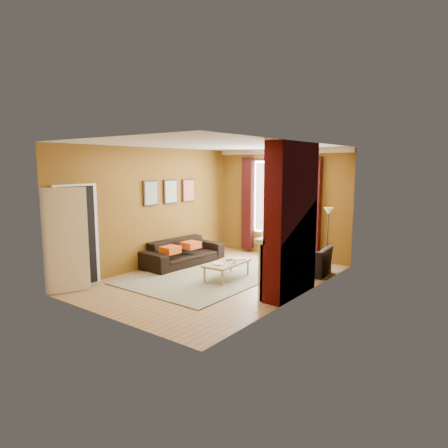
{
  "coord_description": "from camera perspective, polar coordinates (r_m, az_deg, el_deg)",
  "views": [
    {
      "loc": [
        5.06,
        -6.46,
        2.39
      ],
      "look_at": [
        0.0,
        0.25,
        1.15
      ],
      "focal_mm": 32.0,
      "sensor_mm": 36.0,
      "label": 1
    }
  ],
  "objects": [
    {
      "name": "room_walls",
      "position": [
        8.12,
        3.7,
        1.27
      ],
      "size": [
        3.82,
        5.54,
        2.83
      ],
      "color": "brown",
      "rests_on": "ground"
    },
    {
      "name": "mug",
      "position": [
        8.31,
        1.48,
        -5.38
      ],
      "size": [
        0.11,
        0.11,
        0.08
      ],
      "primitive_type": "imported",
      "rotation": [
        0.0,
        0.0,
        -0.32
      ],
      "color": "#999999",
      "rests_on": "coffee_table"
    },
    {
      "name": "ground",
      "position": [
        8.54,
        -1.02,
        -7.85
      ],
      "size": [
        5.5,
        5.5,
        0.0
      ],
      "primitive_type": "plane",
      "color": "olive",
      "rests_on": "ground"
    },
    {
      "name": "book_b",
      "position": [
        8.77,
        1.85,
        -4.85
      ],
      "size": [
        0.29,
        0.33,
        0.02
      ],
      "primitive_type": "imported",
      "rotation": [
        0.0,
        0.0,
        -0.38
      ],
      "color": "#999999",
      "rests_on": "coffee_table"
    },
    {
      "name": "tv_remote",
      "position": [
        8.58,
        0.83,
        -5.14
      ],
      "size": [
        0.1,
        0.18,
        0.02
      ],
      "rotation": [
        0.0,
        0.0,
        -0.33
      ],
      "color": "#232326",
      "rests_on": "coffee_table"
    },
    {
      "name": "armchair",
      "position": [
        9.03,
        11.69,
        -5.11
      ],
      "size": [
        1.04,
        0.94,
        0.62
      ],
      "primitive_type": "imported",
      "rotation": [
        0.0,
        0.0,
        3.26
      ],
      "color": "black",
      "rests_on": "ground"
    },
    {
      "name": "coffee_table",
      "position": [
        8.45,
        0.43,
        -5.72
      ],
      "size": [
        0.62,
        1.14,
        0.37
      ],
      "rotation": [
        0.0,
        0.0,
        0.06
      ],
      "color": "tan",
      "rests_on": "ground"
    },
    {
      "name": "floor_lamp",
      "position": [
        9.36,
        14.65,
        0.44
      ],
      "size": [
        0.28,
        0.28,
        1.44
      ],
      "rotation": [
        0.0,
        0.0,
        -0.39
      ],
      "color": "black",
      "rests_on": "ground"
    },
    {
      "name": "wicker_stool",
      "position": [
        10.17,
        9.83,
        -3.85
      ],
      "size": [
        0.42,
        0.42,
        0.51
      ],
      "rotation": [
        0.0,
        0.0,
        -0.02
      ],
      "color": "#9F7445",
      "rests_on": "ground"
    },
    {
      "name": "book_a",
      "position": [
        8.25,
        -1.62,
        -5.68
      ],
      "size": [
        0.31,
        0.31,
        0.02
      ],
      "primitive_type": "imported",
      "rotation": [
        0.0,
        0.0,
        0.69
      ],
      "color": "#999999",
      "rests_on": "coffee_table"
    },
    {
      "name": "striped_rug",
      "position": [
        8.8,
        -2.44,
        -7.31
      ],
      "size": [
        2.53,
        3.49,
        0.02
      ],
      "rotation": [
        0.0,
        0.0,
        -0.0
      ],
      "color": "#2E4E80",
      "rests_on": "ground"
    },
    {
      "name": "sofa",
      "position": [
        9.73,
        -5.82,
        -4.0
      ],
      "size": [
        0.97,
        2.16,
        0.62
      ],
      "primitive_type": "imported",
      "rotation": [
        0.0,
        0.0,
        1.5
      ],
      "color": "black",
      "rests_on": "ground"
    }
  ]
}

